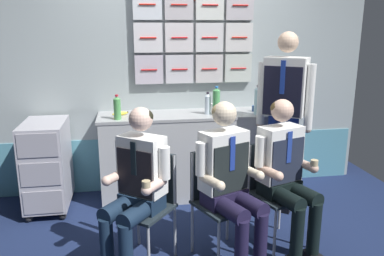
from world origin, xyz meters
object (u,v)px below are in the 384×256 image
at_px(folding_chair_right, 217,191).
at_px(water_bottle_short, 216,101).
at_px(crew_member_right, 230,177).
at_px(crew_member_near_trolley, 286,170).
at_px(crew_member_left, 136,184).
at_px(folding_chair_near_trolley, 272,182).
at_px(snack_banana, 120,114).
at_px(folding_chair_left, 149,194).
at_px(crew_member_standing, 284,105).
at_px(paper_cup_blue, 255,108).
at_px(service_trolley, 47,163).

height_order(folding_chair_right, water_bottle_short, water_bottle_short).
relative_size(crew_member_right, crew_member_near_trolley, 1.01).
xyz_separation_m(crew_member_left, folding_chair_right, (0.64, 0.11, -0.15)).
xyz_separation_m(crew_member_left, folding_chair_near_trolley, (1.14, 0.22, -0.15)).
xyz_separation_m(crew_member_near_trolley, snack_banana, (-1.31, 1.21, 0.25)).
relative_size(folding_chair_left, crew_member_left, 0.69).
relative_size(crew_member_left, crew_member_standing, 0.70).
xyz_separation_m(water_bottle_short, paper_cup_blue, (0.45, 0.09, -0.11)).
xyz_separation_m(service_trolley, crew_member_near_trolley, (2.04, -1.08, 0.20)).
xyz_separation_m(crew_member_right, water_bottle_short, (0.16, 1.20, 0.36)).
relative_size(crew_member_right, paper_cup_blue, 18.48).
bearing_deg(service_trolley, snack_banana, 10.41).
xyz_separation_m(crew_member_left, crew_member_standing, (1.46, 0.81, 0.39)).
height_order(crew_member_standing, paper_cup_blue, crew_member_standing).
xyz_separation_m(service_trolley, crew_member_standing, (2.31, -0.33, 0.58)).
xyz_separation_m(folding_chair_right, folding_chair_near_trolley, (0.50, 0.11, 0.00)).
distance_m(folding_chair_left, crew_member_right, 0.65).
bearing_deg(crew_member_right, snack_banana, 121.92).
bearing_deg(paper_cup_blue, crew_member_left, -136.43).
bearing_deg(crew_member_left, folding_chair_left, 51.70).
bearing_deg(folding_chair_right, snack_banana, 122.93).
height_order(folding_chair_near_trolley, crew_member_standing, crew_member_standing).
distance_m(crew_member_standing, paper_cup_blue, 0.47).
height_order(service_trolley, snack_banana, snack_banana).
distance_m(crew_member_right, crew_member_standing, 1.20).
bearing_deg(crew_member_near_trolley, folding_chair_near_trolley, 109.22).
xyz_separation_m(folding_chair_near_trolley, crew_member_near_trolley, (0.05, -0.15, 0.16)).
distance_m(crew_member_left, crew_member_near_trolley, 1.20).
xyz_separation_m(crew_member_right, crew_member_standing, (0.76, 0.85, 0.37)).
distance_m(folding_chair_right, crew_member_right, 0.23).
relative_size(folding_chair_near_trolley, crew_member_near_trolley, 0.68).
xyz_separation_m(crew_member_standing, water_bottle_short, (-0.60, 0.35, -0.01)).
distance_m(crew_member_near_trolley, crew_member_standing, 0.88).
bearing_deg(folding_chair_near_trolley, water_bottle_short, 106.23).
distance_m(crew_member_left, paper_cup_blue, 1.84).
xyz_separation_m(crew_member_right, crew_member_near_trolley, (0.49, 0.10, -0.01)).
xyz_separation_m(crew_member_left, water_bottle_short, (0.87, 1.16, 0.38)).
bearing_deg(service_trolley, folding_chair_near_trolley, -24.91).
height_order(folding_chair_near_trolley, crew_member_near_trolley, crew_member_near_trolley).
bearing_deg(paper_cup_blue, crew_member_near_trolley, -95.85).
relative_size(service_trolley, crew_member_near_trolley, 0.72).
xyz_separation_m(service_trolley, paper_cup_blue, (2.17, 0.11, 0.46)).
relative_size(folding_chair_left, snack_banana, 4.95).
bearing_deg(folding_chair_right, crew_member_left, -170.12).
xyz_separation_m(folding_chair_left, folding_chair_right, (0.54, -0.02, 0.00)).
height_order(folding_chair_left, paper_cup_blue, paper_cup_blue).
relative_size(water_bottle_short, snack_banana, 1.71).
bearing_deg(crew_member_left, folding_chair_right, 9.88).
bearing_deg(crew_member_near_trolley, folding_chair_left, 176.74).
height_order(folding_chair_right, crew_member_right, crew_member_right).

